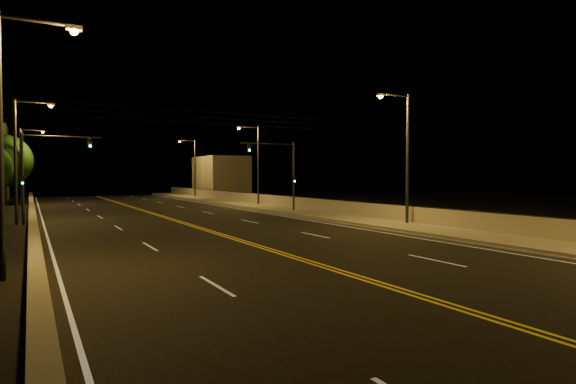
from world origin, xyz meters
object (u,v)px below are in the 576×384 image
streetlight_6 (24,161)px  traffic_signal_right (284,168)px  streetlight_5 (20,152)px  streetlight_2 (256,160)px  streetlight_1 (404,150)px  traffic_signal_left (39,167)px  tree_3 (5,161)px  streetlight_4 (10,125)px  streetlight_3 (193,164)px

streetlight_6 → traffic_signal_right: bearing=-49.7°
streetlight_5 → traffic_signal_right: (19.91, -0.49, -1.01)m
streetlight_2 → traffic_signal_right: bearing=-99.3°
streetlight_1 → streetlight_6: same height
traffic_signal_right → traffic_signal_left: bearing=180.0°
streetlight_1 → streetlight_2: (0.00, 22.61, 0.00)m
streetlight_1 → streetlight_5: (-21.41, 13.99, 0.00)m
streetlight_6 → traffic_signal_left: (1.09, -23.47, -1.01)m
streetlight_2 → tree_3: (-23.30, 16.82, 0.05)m
streetlight_2 → traffic_signal_right: 9.29m
streetlight_1 → streetlight_5: same height
streetlight_4 → traffic_signal_right: 27.66m
streetlight_5 → streetlight_1: bearing=-33.2°
streetlight_1 → traffic_signal_right: streetlight_1 is taller
traffic_signal_left → traffic_signal_right: bearing=0.0°
streetlight_6 → streetlight_2: bearing=-33.9°
streetlight_1 → streetlight_2: bearing=90.0°
tree_3 → traffic_signal_left: bearing=-83.4°
streetlight_5 → traffic_signal_right: 19.95m
traffic_signal_left → streetlight_2: bearing=24.2°
streetlight_1 → streetlight_2: same height
streetlight_5 → streetlight_6: same height
streetlight_3 → streetlight_6: 22.69m
traffic_signal_left → streetlight_5: bearing=155.8°
streetlight_2 → streetlight_4: (-21.41, -28.28, 0.00)m
streetlight_2 → streetlight_3: size_ratio=1.00×
streetlight_1 → tree_3: size_ratio=1.07×
traffic_signal_left → tree_3: bearing=96.6°
traffic_signal_right → streetlight_5: bearing=178.6°
traffic_signal_left → streetlight_4: bearing=-93.3°
streetlight_6 → traffic_signal_right: size_ratio=1.36×
streetlight_4 → streetlight_5: same height
streetlight_2 → tree_3: streetlight_2 is taller
streetlight_1 → tree_3: (-23.30, 39.43, 0.05)m
streetlight_3 → streetlight_4: 54.54m
traffic_signal_right → tree_3: bearing=130.1°
streetlight_5 → tree_3: bearing=94.3°
streetlight_6 → traffic_signal_right: (19.91, -23.47, -1.01)m
streetlight_5 → streetlight_6: size_ratio=1.00×
streetlight_5 → streetlight_6: (0.00, 22.98, 0.00)m
streetlight_1 → traffic_signal_right: bearing=96.3°
streetlight_4 → streetlight_5: size_ratio=1.00×
streetlight_6 → tree_3: size_ratio=1.07×
streetlight_4 → tree_3: bearing=92.4°
streetlight_6 → traffic_signal_right: streetlight_6 is taller
streetlight_4 → streetlight_1: bearing=14.8°
streetlight_1 → streetlight_5: 25.57m
streetlight_2 → streetlight_1: bearing=-90.0°
streetlight_2 → streetlight_5: size_ratio=1.00×
traffic_signal_left → streetlight_3: bearing=56.8°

